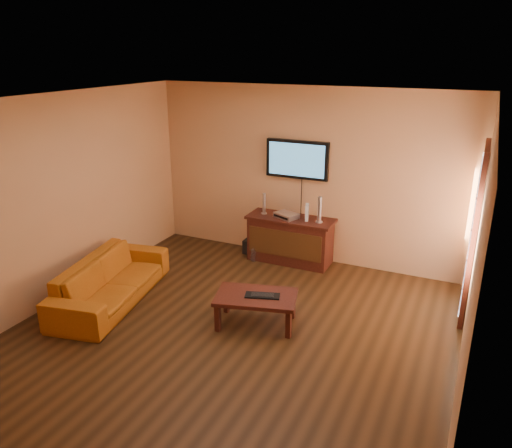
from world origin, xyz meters
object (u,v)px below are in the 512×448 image
Objects in this scene: speaker_left at (264,204)px; subwoofer at (252,246)px; media_console at (290,239)px; coffee_table at (256,299)px; television at (297,159)px; keyboard at (262,295)px; game_console at (307,212)px; sofa at (110,274)px; av_receiver at (286,215)px; speaker_right at (319,211)px; bottle at (253,255)px.

speaker_left is 0.81m from subwoofer.
coffee_table is (0.32, -1.97, -0.03)m from media_console.
keyboard is at bearing -79.51° from television.
game_console reaches higher than media_console.
keyboard is at bearing -102.62° from game_console.
sofa is 5.98× the size of speaker_left.
sofa is at bearing -172.88° from keyboard.
coffee_table is at bearing -55.88° from av_receiver.
speaker_right is 1.64× the size of game_console.
keyboard is at bearing -78.37° from media_console.
sofa reaches higher than media_console.
coffee_table reaches higher than subwoofer.
game_console reaches higher than sofa.
speaker_right is at bearing -27.25° from television.
av_receiver reaches higher than subwoofer.
sofa is at bearing -172.80° from coffee_table.
coffee_table is 4.72× the size of subwoofer.
sofa is at bearing -103.66° from av_receiver.
television is at bearing 99.83° from av_receiver.
media_console is at bearing -90.00° from television.
sofa reaches higher than coffee_table.
speaker_right is 1.73× the size of subwoofer.
media_console is at bearing -48.23° from sofa.
media_console is 4.03× the size of speaker_left.
speaker_right is 0.54m from av_receiver.
subwoofer is 0.52× the size of keyboard.
speaker_left is (1.24, 2.23, 0.49)m from sofa.
game_console reaches higher than keyboard.
av_receiver is 0.78× the size of keyboard.
media_console is 0.74m from subwoofer.
keyboard is at bearing -66.46° from speaker_left.
keyboard is (0.40, -1.96, 0.04)m from media_console.
speaker_left is 0.71m from game_console.
speaker_left is (-0.78, 1.97, 0.54)m from coffee_table.
television is at bearing 152.75° from speaker_right.
speaker_left reaches higher than media_console.
television is at bearing 124.32° from game_console.
av_receiver is at bearing -103.15° from television.
speaker_right is at bearing -55.40° from sofa.
coffee_table is 2.03m from sofa.
av_receiver reaches higher than keyboard.
speaker_left is at bearing 111.47° from coffee_table.
game_console is at bearing 18.90° from bottle.
television is at bearing 25.48° from speaker_left.
keyboard is at bearing -61.52° from bottle.
game_console is at bearing 1.78° from media_console.
av_receiver is (-0.06, -0.03, 0.40)m from media_console.
television is 0.87m from speaker_left.
av_receiver is (-0.38, 1.94, 0.43)m from coffee_table.
speaker_left is at bearing 113.54° from keyboard.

